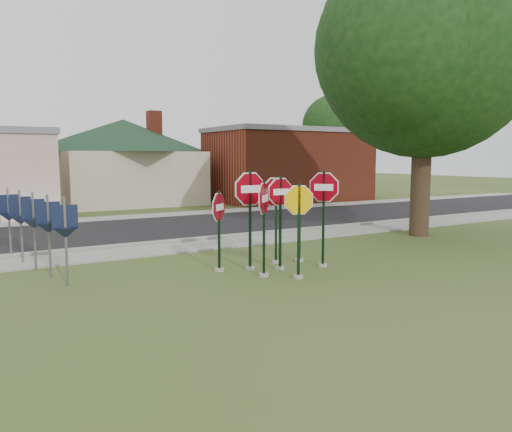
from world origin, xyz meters
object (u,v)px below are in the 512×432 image
stop_sign_left (264,215)px  oak_tree (426,48)px  stop_sign_center (280,211)px  stop_sign_yellow (299,219)px

stop_sign_left → oak_tree: 10.09m
stop_sign_center → stop_sign_left: size_ratio=1.03×
stop_sign_center → stop_sign_left: 0.86m
stop_sign_center → oak_tree: bearing=15.5°
oak_tree → stop_sign_center: bearing=-164.5°
stop_sign_center → stop_sign_left: (-0.75, -0.43, -0.03)m
stop_sign_center → oak_tree: size_ratio=0.22×
stop_sign_yellow → oak_tree: bearing=21.8°
stop_sign_yellow → oak_tree: oak_tree is taller
stop_sign_yellow → oak_tree: size_ratio=0.21×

